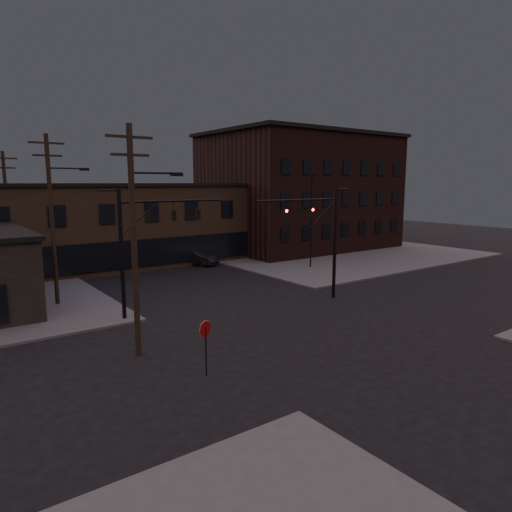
# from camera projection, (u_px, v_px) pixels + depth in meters

# --- Properties ---
(ground) EXTENTS (140.00, 140.00, 0.00)m
(ground) POSITION_uv_depth(u_px,v_px,m) (310.00, 329.00, 26.24)
(ground) COLOR black
(ground) RESTS_ON ground
(sidewalk_ne) EXTENTS (30.00, 30.00, 0.15)m
(sidewalk_ne) POSITION_uv_depth(u_px,v_px,m) (320.00, 250.00, 56.58)
(sidewalk_ne) COLOR #474744
(sidewalk_ne) RESTS_ON ground
(building_row) EXTENTS (40.00, 12.00, 8.00)m
(building_row) POSITION_uv_depth(u_px,v_px,m) (129.00, 224.00, 47.95)
(building_row) COLOR brown
(building_row) RESTS_ON ground
(building_right) EXTENTS (22.00, 16.00, 14.00)m
(building_right) POSITION_uv_depth(u_px,v_px,m) (299.00, 193.00, 58.67)
(building_right) COLOR black
(building_right) RESTS_ON ground
(traffic_signal_near) EXTENTS (7.12, 0.24, 8.00)m
(traffic_signal_near) POSITION_uv_depth(u_px,v_px,m) (324.00, 232.00, 32.16)
(traffic_signal_near) COLOR black
(traffic_signal_near) RESTS_ON ground
(traffic_signal_far) EXTENTS (7.12, 0.24, 8.00)m
(traffic_signal_far) POSITION_uv_depth(u_px,v_px,m) (141.00, 238.00, 27.92)
(traffic_signal_far) COLOR black
(traffic_signal_far) RESTS_ON ground
(stop_sign) EXTENTS (0.72, 0.33, 2.48)m
(stop_sign) POSITION_uv_depth(u_px,v_px,m) (205.00, 335.00, 19.71)
(stop_sign) COLOR black
(stop_sign) RESTS_ON ground
(utility_pole_near) EXTENTS (3.70, 0.28, 11.00)m
(utility_pole_near) POSITION_uv_depth(u_px,v_px,m) (135.00, 236.00, 21.42)
(utility_pole_near) COLOR black
(utility_pole_near) RESTS_ON ground
(utility_pole_mid) EXTENTS (3.70, 0.28, 11.50)m
(utility_pole_mid) POSITION_uv_depth(u_px,v_px,m) (53.00, 216.00, 30.37)
(utility_pole_mid) COLOR black
(utility_pole_mid) RESTS_ON ground
(utility_pole_far) EXTENTS (2.20, 0.28, 11.00)m
(utility_pole_far) POSITION_uv_depth(u_px,v_px,m) (8.00, 213.00, 39.38)
(utility_pole_far) COLOR black
(utility_pole_far) RESTS_ON ground
(lot_light_a) EXTENTS (1.50, 0.28, 9.14)m
(lot_light_a) POSITION_uv_depth(u_px,v_px,m) (311.00, 212.00, 44.10)
(lot_light_a) COLOR black
(lot_light_a) RESTS_ON ground
(lot_light_b) EXTENTS (1.50, 0.28, 9.14)m
(lot_light_b) POSITION_uv_depth(u_px,v_px,m) (320.00, 208.00, 51.57)
(lot_light_b) COLOR black
(lot_light_b) RESTS_ON ground
(parked_car_lot_a) EXTENTS (5.21, 3.78, 1.65)m
(parked_car_lot_a) POSITION_uv_depth(u_px,v_px,m) (274.00, 247.00, 52.46)
(parked_car_lot_a) COLOR black
(parked_car_lot_a) RESTS_ON sidewalk_ne
(parked_car_lot_b) EXTENTS (4.79, 2.10, 1.37)m
(parked_car_lot_b) POSITION_uv_depth(u_px,v_px,m) (311.00, 249.00, 52.15)
(parked_car_lot_b) COLOR #B9B9BB
(parked_car_lot_b) RESTS_ON sidewalk_ne
(car_crossing) EXTENTS (3.31, 4.93, 1.54)m
(car_crossing) POSITION_uv_depth(u_px,v_px,m) (196.00, 257.00, 46.75)
(car_crossing) COLOR black
(car_crossing) RESTS_ON ground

